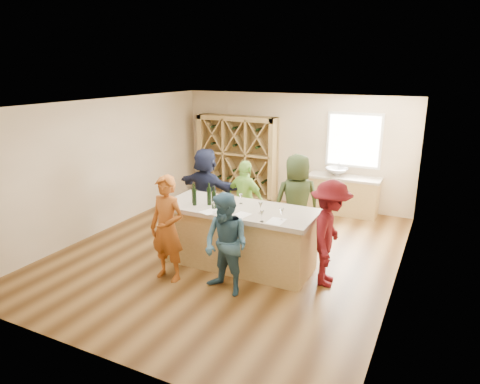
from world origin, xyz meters
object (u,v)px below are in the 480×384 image
at_px(wine_rack, 237,157).
at_px(tasting_counter_base, 239,238).
at_px(person_far_right, 297,201).
at_px(wine_bottle_b, 195,197).
at_px(person_near_left, 167,229).
at_px(person_server, 330,234).
at_px(wine_bottle_c, 209,196).
at_px(person_far_mid, 245,200).
at_px(person_near_right, 226,245).
at_px(sink, 337,172).
at_px(wine_bottle_d, 214,200).
at_px(person_far_left, 206,189).
at_px(wine_bottle_a, 194,196).

relative_size(wine_rack, tasting_counter_base, 0.85).
bearing_deg(person_far_right, wine_rack, -79.30).
height_order(wine_rack, wine_bottle_b, wine_rack).
bearing_deg(person_near_left, person_server, 25.79).
bearing_deg(person_server, person_near_left, 105.10).
xyz_separation_m(wine_bottle_b, person_far_right, (1.39, 1.47, -0.30)).
relative_size(wine_rack, wine_bottle_c, 6.95).
bearing_deg(person_far_mid, person_far_right, -165.56).
relative_size(wine_rack, person_near_left, 1.24).
bearing_deg(person_near_right, person_far_right, 94.87).
height_order(sink, person_far_mid, person_far_mid).
height_order(sink, person_server, person_server).
height_order(tasting_counter_base, wine_bottle_d, wine_bottle_d).
bearing_deg(wine_bottle_c, person_far_left, 122.77).
relative_size(wine_rack, person_server, 1.26).
distance_m(wine_bottle_d, person_far_right, 1.80).
xyz_separation_m(person_near_left, person_server, (2.43, 0.99, -0.01)).
relative_size(wine_bottle_b, person_near_left, 0.16).
distance_m(person_near_left, person_far_mid, 2.23).
bearing_deg(person_far_mid, wine_bottle_a, 88.86).
bearing_deg(person_far_right, person_far_left, -37.23).
bearing_deg(person_near_left, person_far_left, 108.72).
height_order(person_server, person_far_left, person_far_left).
bearing_deg(person_far_mid, wine_bottle_b, 92.90).
xyz_separation_m(wine_bottle_a, person_near_right, (1.09, -0.83, -0.41)).
xyz_separation_m(wine_rack, person_far_left, (0.45, -2.40, -0.21)).
xyz_separation_m(wine_bottle_c, person_near_right, (0.79, -0.87, -0.43)).
relative_size(wine_bottle_c, person_far_right, 0.17).
bearing_deg(tasting_counter_base, wine_bottle_a, -170.64).
bearing_deg(wine_bottle_b, person_far_right, 46.60).
relative_size(wine_bottle_a, person_near_right, 0.17).
xyz_separation_m(wine_bottle_b, wine_bottle_c, (0.22, 0.13, 0.01)).
distance_m(sink, wine_bottle_c, 3.98).
relative_size(wine_rack, person_far_right, 1.19).
height_order(sink, wine_bottle_c, wine_bottle_c).
bearing_deg(person_near_right, wine_bottle_a, 157.24).
bearing_deg(person_server, wine_bottle_d, 90.43).
height_order(sink, person_near_left, person_near_left).
distance_m(wine_bottle_b, wine_bottle_d, 0.40).
xyz_separation_m(wine_rack, wine_bottle_b, (1.15, -3.95, 0.13)).
distance_m(tasting_counter_base, wine_bottle_c, 0.91).
bearing_deg(wine_bottle_a, tasting_counter_base, 9.36).
xyz_separation_m(sink, person_far_left, (-2.25, -2.33, -0.12)).
xyz_separation_m(wine_rack, wine_bottle_c, (1.36, -3.82, 0.14)).
distance_m(person_near_right, person_far_mid, 2.31).
bearing_deg(tasting_counter_base, person_far_right, 62.41).
relative_size(wine_rack, person_far_mid, 1.35).
relative_size(wine_bottle_c, person_near_left, 0.18).
relative_size(sink, person_near_left, 0.31).
xyz_separation_m(wine_rack, tasting_counter_base, (1.89, -3.71, -0.60)).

